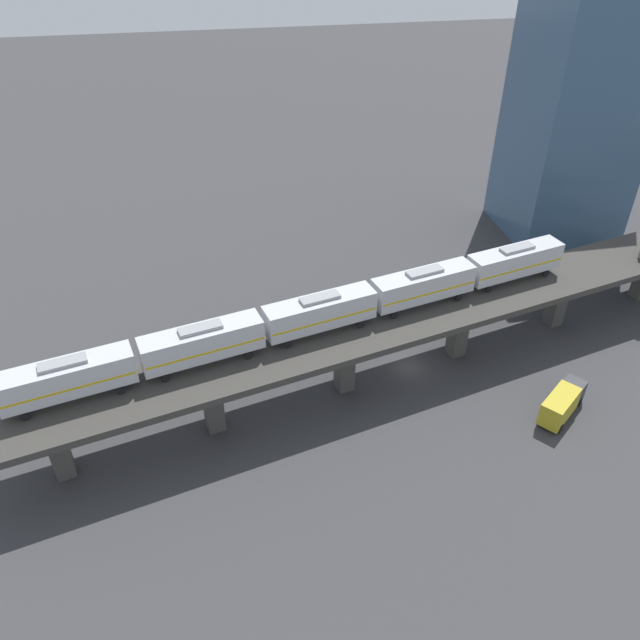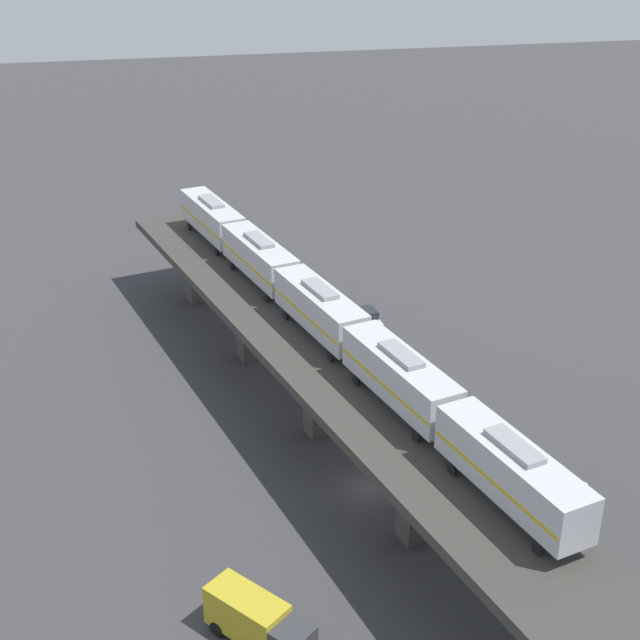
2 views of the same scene
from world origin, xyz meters
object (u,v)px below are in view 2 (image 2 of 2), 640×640
(street_car_white, at_px, (506,527))
(street_lamp, at_px, (579,518))
(subway_train, at_px, (320,309))
(delivery_truck, at_px, (258,622))
(street_car_silver, at_px, (368,318))
(street_car_blue, at_px, (465,457))

(street_car_white, relative_size, street_lamp, 0.66)
(subway_train, distance_m, delivery_truck, 27.51)
(street_car_white, height_order, street_lamp, street_lamp)
(subway_train, bearing_deg, street_lamp, 118.59)
(street_car_silver, height_order, street_lamp, street_lamp)
(street_car_white, distance_m, street_car_blue, 8.63)
(street_car_blue, height_order, street_lamp, street_lamp)
(delivery_truck, height_order, street_lamp, street_lamp)
(street_car_white, xyz_separation_m, street_car_blue, (-0.34, -8.62, 0.00))
(street_car_silver, distance_m, street_lamp, 38.76)
(street_car_blue, bearing_deg, street_lamp, 102.79)
(delivery_truck, bearing_deg, street_car_blue, -142.35)
(street_lamp, bearing_deg, street_car_white, -50.51)
(street_car_white, height_order, delivery_truck, delivery_truck)
(subway_train, bearing_deg, street_car_blue, 133.29)
(street_car_silver, xyz_separation_m, delivery_truck, (18.09, 40.46, 0.82))
(street_car_silver, xyz_separation_m, street_car_blue, (-0.65, 26.00, 0.00))
(street_car_blue, height_order, delivery_truck, delivery_truck)
(delivery_truck, bearing_deg, street_car_white, -162.40)
(street_car_silver, relative_size, delivery_truck, 0.64)
(street_car_blue, bearing_deg, delivery_truck, 37.65)
(street_car_white, relative_size, street_car_silver, 1.02)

